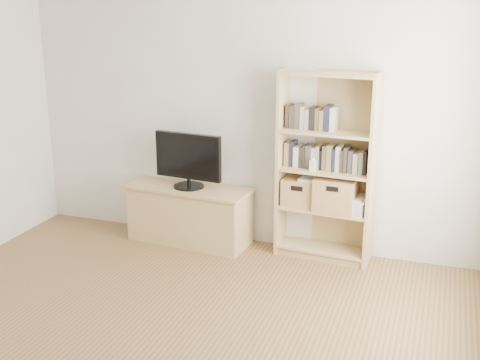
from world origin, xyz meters
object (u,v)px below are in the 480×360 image
at_px(baby_monitor, 313,166).
at_px(basket_left, 301,192).
at_px(bookshelf, 326,168).
at_px(laptop, 318,179).
at_px(television, 188,160).
at_px(tv_stand, 190,215).
at_px(basket_right, 336,194).

relative_size(baby_monitor, basket_left, 0.32).
distance_m(bookshelf, laptop, 0.14).
xyz_separation_m(baby_monitor, basket_left, (-0.13, 0.10, -0.29)).
distance_m(baby_monitor, basket_left, 0.33).
distance_m(television, baby_monitor, 1.23).
bearing_deg(television, basket_left, 10.19).
distance_m(tv_stand, basket_right, 1.48).
xyz_separation_m(tv_stand, basket_right, (1.44, 0.05, 0.36)).
xyz_separation_m(bookshelf, baby_monitor, (-0.10, -0.09, 0.03)).
xyz_separation_m(basket_left, laptop, (0.16, -0.02, 0.14)).
bearing_deg(laptop, basket_right, 1.60).
bearing_deg(basket_right, laptop, -179.69).
relative_size(bookshelf, baby_monitor, 17.24).
height_order(tv_stand, baby_monitor, baby_monitor).
bearing_deg(baby_monitor, basket_left, 147.87).
distance_m(tv_stand, baby_monitor, 1.38).
distance_m(bookshelf, television, 1.33).
relative_size(tv_stand, basket_right, 3.23).
distance_m(tv_stand, television, 0.57).
height_order(baby_monitor, basket_right, baby_monitor).
distance_m(tv_stand, bookshelf, 1.46).
bearing_deg(baby_monitor, laptop, 76.14).
height_order(bookshelf, baby_monitor, bookshelf).
xyz_separation_m(television, basket_left, (1.10, 0.08, -0.23)).
height_order(tv_stand, television, television).
bearing_deg(bookshelf, baby_monitor, -135.00).
relative_size(tv_stand, laptop, 3.81).
xyz_separation_m(baby_monitor, laptop, (0.03, 0.09, -0.15)).
height_order(baby_monitor, laptop, baby_monitor).
height_order(tv_stand, basket_left, basket_left).
bearing_deg(laptop, basket_left, 179.72).
relative_size(tv_stand, television, 1.71).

